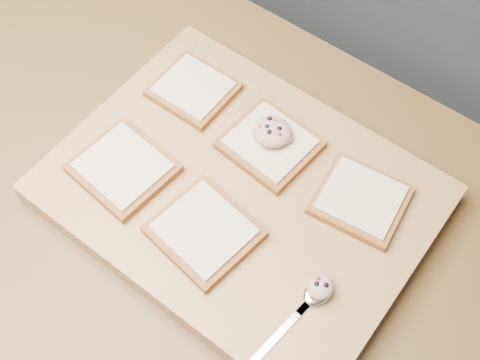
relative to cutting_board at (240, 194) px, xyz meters
The scene contains 11 objects.
ground 0.94m from the cutting_board, 162.21° to the right, with size 4.00×4.00×0.00m, color #515459.
island_counter 0.50m from the cutting_board, 162.21° to the right, with size 2.00×0.80×0.90m.
cutting_board is the anchor object (origin of this frame).
bread_far_left 0.19m from the cutting_board, 150.30° to the left, with size 0.12×0.11×0.02m.
bread_far_center 0.09m from the cutting_board, 94.05° to the left, with size 0.14×0.13×0.02m.
bread_far_right 0.17m from the cutting_board, 28.67° to the left, with size 0.13×0.13×0.02m.
bread_near_left 0.17m from the cutting_board, 151.51° to the right, with size 0.14×0.13×0.02m.
bread_near_center 0.09m from the cutting_board, 85.83° to the right, with size 0.14×0.14×0.02m.
tuna_salad_dollop 0.10m from the cutting_board, 95.45° to the left, with size 0.06×0.06×0.03m.
spoon 0.19m from the cutting_board, 23.47° to the right, with size 0.04×0.17×0.01m.
spoon_salad 0.19m from the cutting_board, 19.99° to the right, with size 0.03×0.04×0.02m.
Camera 1 is at (0.43, -0.29, 1.69)m, focal length 45.00 mm.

